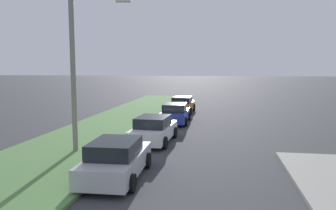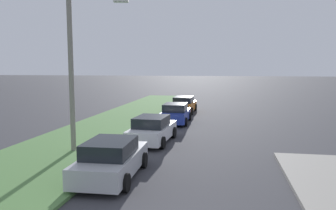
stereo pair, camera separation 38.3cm
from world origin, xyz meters
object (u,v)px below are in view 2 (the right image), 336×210
at_px(parked_car_silver, 112,159).
at_px(streetlight, 78,62).
at_px(parked_car_blue, 176,114).
at_px(parked_car_white, 152,130).
at_px(parked_car_orange, 184,105).

relative_size(parked_car_silver, streetlight, 0.58).
height_order(parked_car_silver, parked_car_blue, same).
relative_size(parked_car_silver, parked_car_white, 0.99).
bearing_deg(parked_car_blue, parked_car_silver, 177.32).
distance_m(parked_car_silver, parked_car_white, 5.96).
xyz_separation_m(parked_car_white, parked_car_blue, (6.45, -0.30, 0.00)).
bearing_deg(streetlight, parked_car_orange, -11.78).
height_order(parked_car_silver, parked_car_orange, same).
height_order(parked_car_white, parked_car_orange, same).
distance_m(parked_car_blue, parked_car_orange, 5.76).
bearing_deg(parked_car_silver, parked_car_white, -3.41).
xyz_separation_m(parked_car_silver, streetlight, (3.27, 2.74, 3.67)).
bearing_deg(parked_car_white, parked_car_silver, -178.84).
height_order(parked_car_white, streetlight, streetlight).
distance_m(parked_car_white, parked_car_orange, 12.21).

